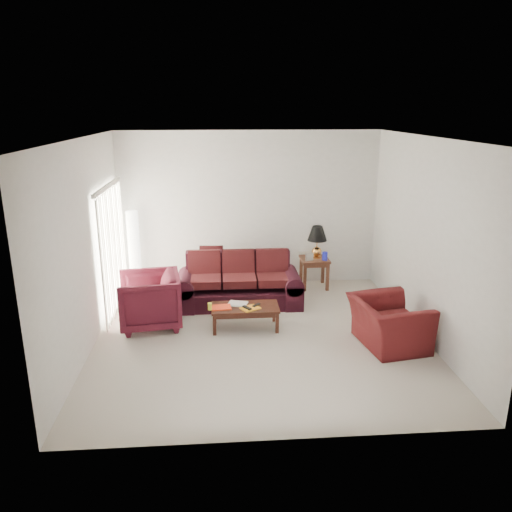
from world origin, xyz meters
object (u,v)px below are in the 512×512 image
at_px(end_table, 314,273).
at_px(armchair_right, 389,323).
at_px(sofa, 239,281).
at_px(armchair_left, 150,300).
at_px(coffee_table, 245,317).
at_px(floor_lamp, 134,251).

distance_m(end_table, armchair_right, 2.64).
xyz_separation_m(sofa, armchair_right, (2.13, -1.77, -0.10)).
bearing_deg(end_table, sofa, -152.01).
xyz_separation_m(end_table, armchair_right, (0.62, -2.57, 0.06)).
bearing_deg(end_table, armchair_left, -151.65).
xyz_separation_m(armchair_right, coffee_table, (-2.08, 0.76, -0.16)).
bearing_deg(armchair_right, sofa, 40.48).
bearing_deg(sofa, floor_lamp, 150.98).
relative_size(armchair_left, armchair_right, 0.89).
height_order(floor_lamp, armchair_right, floor_lamp).
bearing_deg(end_table, floor_lamp, 179.17).
bearing_deg(coffee_table, armchair_left, 150.69).
height_order(end_table, floor_lamp, floor_lamp).
bearing_deg(coffee_table, end_table, 29.55).
relative_size(floor_lamp, armchair_left, 1.64).
bearing_deg(armchair_left, coffee_table, 74.57).
bearing_deg(armchair_right, armchair_left, 65.18).
relative_size(armchair_left, coffee_table, 0.91).
xyz_separation_m(sofa, armchair_left, (-1.47, -0.80, -0.01)).
xyz_separation_m(armchair_left, armchair_right, (3.60, -0.96, -0.09)).
relative_size(end_table, armchair_right, 0.54).
distance_m(end_table, floor_lamp, 3.48).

